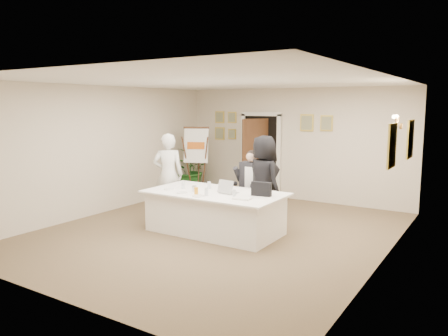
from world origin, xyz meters
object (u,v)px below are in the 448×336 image
seated_man (251,186)px  oj_glass (196,191)px  paper_stack (242,198)px  standing_woman (264,181)px  potted_palm (191,169)px  steel_jug (194,189)px  flip_chart (197,165)px  laptop_bag (261,189)px  standing_man (168,175)px  conference_table (215,212)px  laptop (229,186)px

seated_man → oj_glass: seated_man is taller
paper_stack → standing_woman: bearing=100.2°
potted_palm → steel_jug: 4.02m
standing_woman → potted_palm: (-3.30, 2.05, -0.29)m
flip_chart → laptop_bag: flip_chart is taller
standing_man → standing_woman: size_ratio=0.99×
seated_man → laptop_bag: bearing=-44.5°
conference_table → standing_man: 1.75m
standing_woman → laptop_bag: (0.38, -0.82, 0.00)m
steel_jug → potted_palm: bearing=127.4°
standing_woman → steel_jug: (-0.86, -1.14, -0.07)m
standing_man → potted_palm: (-1.20, 2.45, -0.28)m
oj_glass → potted_palm: bearing=127.8°
standing_man → steel_jug: size_ratio=16.20×
standing_man → potted_palm: standing_man is taller
potted_palm → laptop: (3.05, -2.95, 0.30)m
standing_man → oj_glass: 1.70m
flip_chart → standing_woman: bearing=-28.9°
potted_palm → oj_glass: 4.28m
seated_man → laptop: size_ratio=4.29×
seated_man → potted_palm: seated_man is taller
standing_woman → paper_stack: size_ratio=5.97×
conference_table → paper_stack: (0.75, -0.28, 0.40)m
conference_table → standing_woman: (0.52, 0.96, 0.50)m
conference_table → laptop: size_ratio=7.44×
seated_man → steel_jug: size_ratio=13.52×
standing_man → laptop: bearing=126.4°
standing_woman → steel_jug: 1.43m
standing_woman → potted_palm: size_ratio=1.47×
seated_man → laptop_bag: 1.21m
flip_chart → paper_stack: 4.01m
potted_palm → paper_stack: 4.82m
paper_stack → oj_glass: size_ratio=2.31×
potted_palm → paper_stack: potted_palm is taller
flip_chart → standing_woman: same height
flip_chart → laptop: 3.43m
seated_man → flip_chart: (-2.34, 1.37, 0.09)m
flip_chart → laptop: size_ratio=5.18×
potted_palm → oj_glass: (2.61, -3.37, 0.23)m
conference_table → potted_palm: (-2.78, 3.01, 0.22)m
conference_table → paper_stack: 0.89m
standing_woman → laptop: (-0.25, -0.91, 0.02)m
conference_table → potted_palm: bearing=132.7°
laptop → oj_glass: 0.61m
standing_man → potted_palm: bearing=-102.1°
laptop_bag → oj_glass: 1.18m
conference_table → standing_woman: standing_woman is taller
conference_table → seated_man: seated_man is taller
paper_stack → steel_jug: bearing=174.6°
seated_man → steel_jug: bearing=-104.1°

